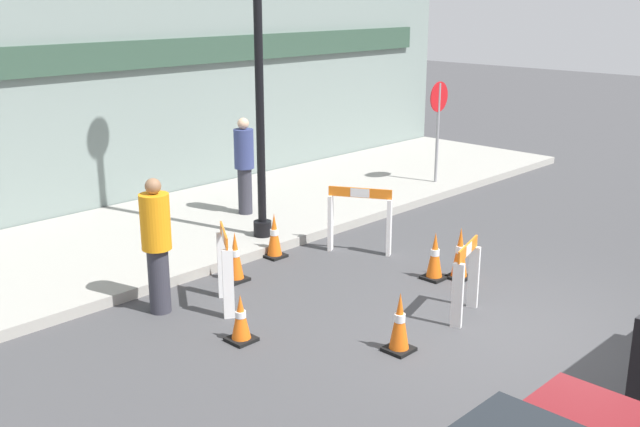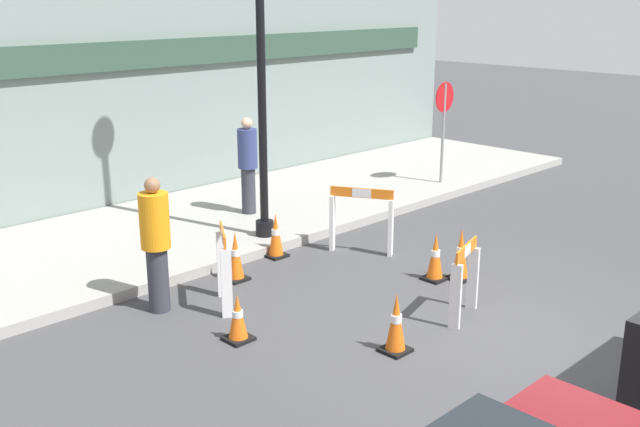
% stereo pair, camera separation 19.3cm
% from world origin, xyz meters
% --- Properties ---
extents(ground_plane, '(60.00, 60.00, 0.00)m').
position_xyz_m(ground_plane, '(0.00, 0.00, 0.00)').
color(ground_plane, '#424244').
extents(sidewalk_slab, '(18.00, 3.78, 0.15)m').
position_xyz_m(sidewalk_slab, '(0.00, 6.39, 0.07)').
color(sidewalk_slab, '#9E9B93').
rests_on(sidewalk_slab, ground_plane).
extents(storefront_facade, '(18.00, 0.22, 5.50)m').
position_xyz_m(storefront_facade, '(0.00, 8.35, 2.75)').
color(storefront_facade, gray).
rests_on(storefront_facade, ground_plane).
extents(stop_sign, '(0.60, 0.06, 2.03)m').
position_xyz_m(stop_sign, '(5.07, 5.10, 1.52)').
color(stop_sign, gray).
rests_on(stop_sign, sidewalk_slab).
extents(barricade_0, '(0.74, 0.34, 0.96)m').
position_xyz_m(barricade_0, '(0.12, 1.10, 0.51)').
color(barricade_0, white).
rests_on(barricade_0, ground_plane).
extents(barricade_1, '(0.59, 0.92, 1.03)m').
position_xyz_m(barricade_1, '(1.01, 3.62, 0.57)').
color(barricade_1, white).
rests_on(barricade_1, ground_plane).
extents(barricade_2, '(0.51, 0.69, 1.04)m').
position_xyz_m(barricade_2, '(-1.75, 3.45, 0.55)').
color(barricade_2, white).
rests_on(barricade_2, ground_plane).
extents(traffic_cone_0, '(0.30, 0.30, 0.71)m').
position_xyz_m(traffic_cone_0, '(-1.07, 4.07, 0.34)').
color(traffic_cone_0, black).
rests_on(traffic_cone_0, ground_plane).
extents(traffic_cone_1, '(0.30, 0.30, 0.70)m').
position_xyz_m(traffic_cone_1, '(-1.18, 1.10, 0.34)').
color(traffic_cone_1, black).
rests_on(traffic_cone_1, ground_plane).
extents(traffic_cone_2, '(0.30, 0.30, 0.69)m').
position_xyz_m(traffic_cone_2, '(-0.04, 4.40, 0.33)').
color(traffic_cone_2, black).
rests_on(traffic_cone_2, ground_plane).
extents(traffic_cone_3, '(0.30, 0.30, 0.57)m').
position_xyz_m(traffic_cone_3, '(-2.25, 2.56, 0.27)').
color(traffic_cone_3, black).
rests_on(traffic_cone_3, ground_plane).
extents(traffic_cone_4, '(0.30, 0.30, 0.68)m').
position_xyz_m(traffic_cone_4, '(0.91, 2.13, 0.33)').
color(traffic_cone_4, black).
rests_on(traffic_cone_4, ground_plane).
extents(traffic_cone_5, '(0.30, 0.30, 0.75)m').
position_xyz_m(traffic_cone_5, '(1.17, 1.89, 0.36)').
color(traffic_cone_5, black).
rests_on(traffic_cone_5, ground_plane).
extents(person_worker, '(0.50, 0.50, 1.73)m').
position_xyz_m(person_worker, '(-2.41, 3.93, 0.92)').
color(person_worker, '#33333D').
rests_on(person_worker, ground_plane).
extents(person_pedestrian, '(0.47, 0.47, 1.68)m').
position_xyz_m(person_pedestrian, '(0.87, 6.14, 1.05)').
color(person_pedestrian, '#33333D').
rests_on(person_pedestrian, sidewalk_slab).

